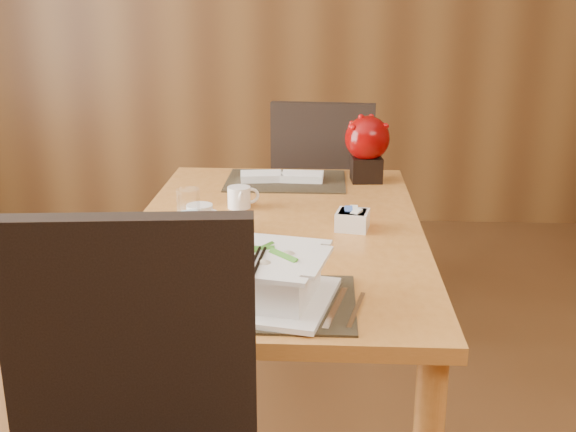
# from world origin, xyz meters

# --- Properties ---
(dining_table) EXTENTS (0.90, 1.50, 0.75)m
(dining_table) POSITION_xyz_m (0.00, 0.60, 0.65)
(dining_table) COLOR #C98038
(dining_table) RESTS_ON ground
(placemat_near) EXTENTS (0.45, 0.33, 0.01)m
(placemat_near) POSITION_xyz_m (0.00, 0.05, 0.75)
(placemat_near) COLOR black
(placemat_near) RESTS_ON dining_table
(placemat_far) EXTENTS (0.45, 0.33, 0.01)m
(placemat_far) POSITION_xyz_m (0.00, 1.15, 0.75)
(placemat_far) COLOR black
(placemat_far) RESTS_ON dining_table
(soup_setting) EXTENTS (0.36, 0.36, 0.12)m
(soup_setting) POSITION_xyz_m (0.01, 0.05, 0.81)
(soup_setting) COLOR white
(soup_setting) RESTS_ON dining_table
(coffee_cup) EXTENTS (0.15, 0.15, 0.08)m
(coffee_cup) POSITION_xyz_m (-0.23, 0.56, 0.79)
(coffee_cup) COLOR white
(coffee_cup) RESTS_ON dining_table
(water_glass) EXTENTS (0.08, 0.08, 0.15)m
(water_glass) POSITION_xyz_m (-0.25, 0.48, 0.83)
(water_glass) COLOR white
(water_glass) RESTS_ON dining_table
(creamer_jug) EXTENTS (0.12, 0.12, 0.07)m
(creamer_jug) POSITION_xyz_m (-0.14, 0.81, 0.79)
(creamer_jug) COLOR white
(creamer_jug) RESTS_ON dining_table
(sugar_caddy) EXTENTS (0.11, 0.11, 0.06)m
(sugar_caddy) POSITION_xyz_m (0.23, 0.60, 0.78)
(sugar_caddy) COLOR white
(sugar_caddy) RESTS_ON dining_table
(berry_decor) EXTENTS (0.17, 0.17, 0.25)m
(berry_decor) POSITION_xyz_m (0.30, 1.18, 0.89)
(berry_decor) COLOR black
(berry_decor) RESTS_ON dining_table
(napkins_far) EXTENTS (0.32, 0.12, 0.03)m
(napkins_far) POSITION_xyz_m (-0.00, 1.15, 0.77)
(napkins_far) COLOR white
(napkins_far) RESTS_ON dining_table
(bread_plate) EXTENTS (0.17, 0.17, 0.01)m
(bread_plate) POSITION_xyz_m (-0.37, 0.07, 0.76)
(bread_plate) COLOR white
(bread_plate) RESTS_ON dining_table
(far_chair) EXTENTS (0.50, 0.50, 0.99)m
(far_chair) POSITION_xyz_m (0.15, 1.65, 0.56)
(far_chair) COLOR black
(far_chair) RESTS_ON ground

